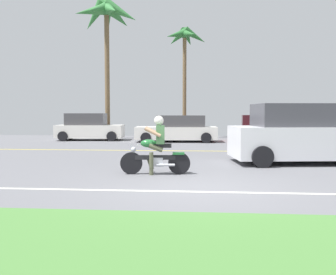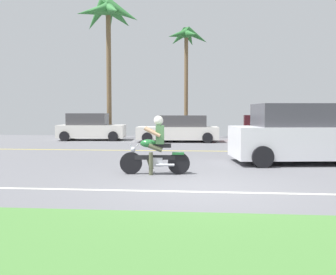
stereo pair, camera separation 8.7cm
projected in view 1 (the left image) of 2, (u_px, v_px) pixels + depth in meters
ground at (200, 168)px, 10.97m from camera, size 56.00×30.00×0.04m
grass_median at (200, 263)px, 3.90m from camera, size 56.00×3.80×0.06m
lane_line_near at (200, 192)px, 7.56m from camera, size 50.40×0.12×0.01m
lane_line_far at (200, 151)px, 15.68m from camera, size 50.40×0.12×0.01m
motorcyclist at (156, 150)px, 9.70m from camera, size 1.82×0.60×1.52m
suv_nearby at (305, 134)px, 11.91m from camera, size 4.87×2.66×1.88m
parked_car_0 at (89, 128)px, 21.88m from camera, size 3.95×2.09×1.57m
parked_car_1 at (178, 129)px, 20.70m from camera, size 4.53×2.18×1.46m
parked_car_2 at (267, 129)px, 21.13m from camera, size 4.37×2.27×1.47m
palm_tree_0 at (106, 18)px, 22.80m from camera, size 3.98×4.13×8.69m
palm_tree_1 at (185, 43)px, 23.39m from camera, size 2.73×2.87×6.99m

